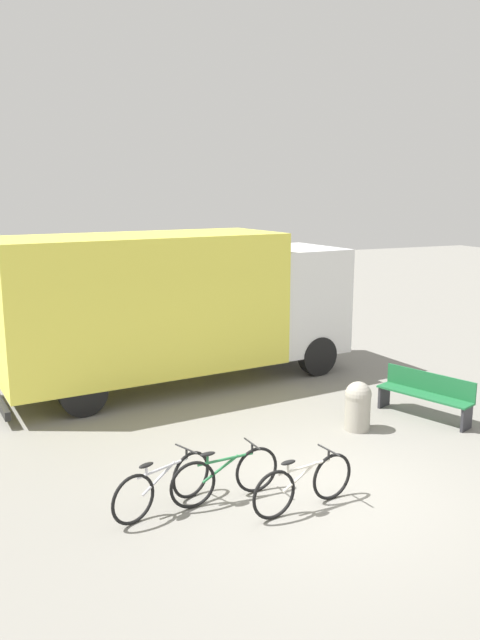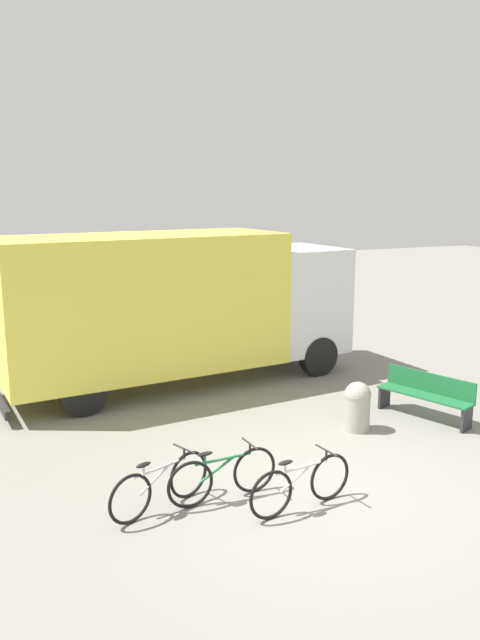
{
  "view_description": "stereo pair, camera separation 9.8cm",
  "coord_description": "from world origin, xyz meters",
  "px_view_note": "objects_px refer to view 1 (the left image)",
  "views": [
    {
      "loc": [
        -4.29,
        -6.82,
        4.07
      ],
      "look_at": [
        0.29,
        3.69,
        1.69
      ],
      "focal_mm": 35.0,
      "sensor_mm": 36.0,
      "label": 1
    },
    {
      "loc": [
        -4.2,
        -6.86,
        4.07
      ],
      "look_at": [
        0.29,
        3.69,
        1.69
      ],
      "focal_mm": 35.0,
      "sensor_mm": 36.0,
      "label": 2
    }
  ],
  "objects_px": {
    "delivery_truck": "(176,303)",
    "bollard_near_bench": "(358,404)",
    "bicycle_middle": "(225,476)",
    "park_bench": "(426,393)",
    "bicycle_near": "(163,485)",
    "bicycle_far": "(304,484)"
  },
  "relations": [
    {
      "from": "delivery_truck",
      "to": "bollard_near_bench",
      "type": "height_order",
      "value": "delivery_truck"
    },
    {
      "from": "delivery_truck",
      "to": "bicycle_middle",
      "type": "relative_size",
      "value": 4.84
    },
    {
      "from": "delivery_truck",
      "to": "park_bench",
      "type": "relative_size",
      "value": 4.31
    },
    {
      "from": "park_bench",
      "to": "bicycle_near",
      "type": "bearing_deg",
      "value": 84.06
    },
    {
      "from": "park_bench",
      "to": "bicycle_far",
      "type": "relative_size",
      "value": 1.13
    },
    {
      "from": "bollard_near_bench",
      "to": "bicycle_near",
      "type": "bearing_deg",
      "value": -160.9
    },
    {
      "from": "park_bench",
      "to": "bicycle_near",
      "type": "distance_m",
      "value": 5.55
    },
    {
      "from": "bicycle_far",
      "to": "bicycle_middle",
      "type": "bearing_deg",
      "value": 134.3
    },
    {
      "from": "delivery_truck",
      "to": "bicycle_middle",
      "type": "bearing_deg",
      "value": -106.93
    },
    {
      "from": "delivery_truck",
      "to": "bicycle_far",
      "type": "relative_size",
      "value": 4.87
    },
    {
      "from": "park_bench",
      "to": "bicycle_far",
      "type": "xyz_separation_m",
      "value": [
        -3.7,
        -2.07,
        -0.11
      ]
    },
    {
      "from": "park_bench",
      "to": "bicycle_middle",
      "type": "height_order",
      "value": "park_bench"
    },
    {
      "from": "bicycle_near",
      "to": "bollard_near_bench",
      "type": "relative_size",
      "value": 1.74
    },
    {
      "from": "park_bench",
      "to": "bicycle_middle",
      "type": "bearing_deg",
      "value": 87.35
    },
    {
      "from": "bollard_near_bench",
      "to": "delivery_truck",
      "type": "bearing_deg",
      "value": 118.02
    },
    {
      "from": "bicycle_middle",
      "to": "bollard_near_bench",
      "type": "xyz_separation_m",
      "value": [
        3.05,
        1.42,
        0.11
      ]
    },
    {
      "from": "bicycle_middle",
      "to": "bollard_near_bench",
      "type": "relative_size",
      "value": 1.86
    },
    {
      "from": "bollard_near_bench",
      "to": "bicycle_middle",
      "type": "bearing_deg",
      "value": -155.1
    },
    {
      "from": "bicycle_middle",
      "to": "bicycle_far",
      "type": "distance_m",
      "value": 1.05
    },
    {
      "from": "delivery_truck",
      "to": "bollard_near_bench",
      "type": "distance_m",
      "value": 4.5
    },
    {
      "from": "bicycle_far",
      "to": "delivery_truck",
      "type": "bearing_deg",
      "value": 79.27
    },
    {
      "from": "delivery_truck",
      "to": "bollard_near_bench",
      "type": "relative_size",
      "value": 8.99
    }
  ]
}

